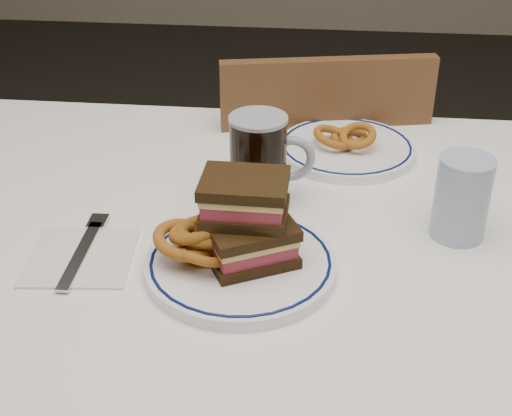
# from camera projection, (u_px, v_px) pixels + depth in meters

# --- Properties ---
(dining_table) EXTENTS (1.27, 0.87, 0.75)m
(dining_table) POSITION_uv_depth(u_px,v_px,m) (280.00, 281.00, 1.12)
(dining_table) COLOR white
(dining_table) RESTS_ON floor
(chair_far) EXTENTS (0.48, 0.48, 0.88)m
(chair_far) POSITION_uv_depth(u_px,v_px,m) (311.00, 214.00, 1.61)
(chair_far) COLOR #4C3518
(chair_far) RESTS_ON floor
(main_plate) EXTENTS (0.26, 0.26, 0.02)m
(main_plate) POSITION_uv_depth(u_px,v_px,m) (241.00, 264.00, 0.96)
(main_plate) COLOR white
(main_plate) RESTS_ON dining_table
(reuben_sandwich) EXTENTS (0.14, 0.13, 0.12)m
(reuben_sandwich) POSITION_uv_depth(u_px,v_px,m) (248.00, 220.00, 0.94)
(reuben_sandwich) COLOR black
(reuben_sandwich) RESTS_ON main_plate
(onion_rings_main) EXTENTS (0.12, 0.11, 0.08)m
(onion_rings_main) POSITION_uv_depth(u_px,v_px,m) (200.00, 239.00, 0.95)
(onion_rings_main) COLOR brown
(onion_rings_main) RESTS_ON main_plate
(ketchup_ramekin) EXTENTS (0.05, 0.05, 0.03)m
(ketchup_ramekin) POSITION_uv_depth(u_px,v_px,m) (248.00, 214.00, 1.03)
(ketchup_ramekin) COLOR silver
(ketchup_ramekin) RESTS_ON main_plate
(beer_mug) EXTENTS (0.13, 0.09, 0.15)m
(beer_mug) POSITION_uv_depth(u_px,v_px,m) (260.00, 161.00, 1.08)
(beer_mug) COLOR black
(beer_mug) RESTS_ON dining_table
(water_glass) EXTENTS (0.08, 0.08, 0.12)m
(water_glass) POSITION_uv_depth(u_px,v_px,m) (462.00, 198.00, 1.01)
(water_glass) COLOR #98ACC4
(water_glass) RESTS_ON dining_table
(far_plate) EXTENTS (0.24, 0.24, 0.02)m
(far_plate) POSITION_uv_depth(u_px,v_px,m) (346.00, 148.00, 1.27)
(far_plate) COLOR white
(far_plate) RESTS_ON dining_table
(onion_rings_far) EXTENTS (0.12, 0.10, 0.05)m
(onion_rings_far) POSITION_uv_depth(u_px,v_px,m) (346.00, 137.00, 1.26)
(onion_rings_far) COLOR brown
(onion_rings_far) RESTS_ON far_plate
(napkin_fork) EXTENTS (0.16, 0.19, 0.01)m
(napkin_fork) POSITION_uv_depth(u_px,v_px,m) (81.00, 255.00, 0.99)
(napkin_fork) COLOR silver
(napkin_fork) RESTS_ON dining_table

